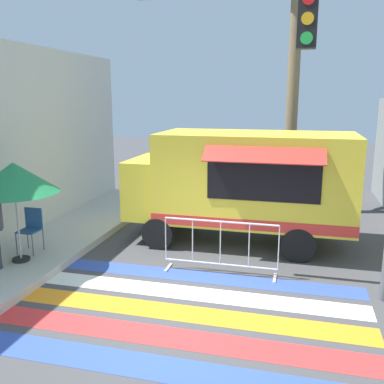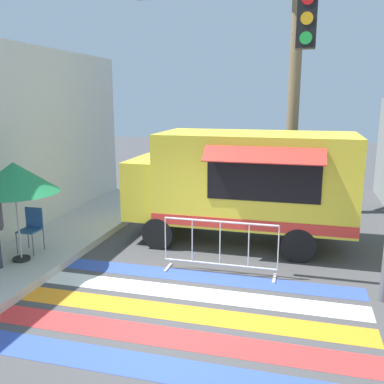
{
  "view_description": "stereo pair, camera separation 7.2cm",
  "coord_description": "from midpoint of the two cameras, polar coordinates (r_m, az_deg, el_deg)",
  "views": [
    {
      "loc": [
        1.85,
        -6.51,
        3.56
      ],
      "look_at": [
        -0.44,
        2.45,
        1.5
      ],
      "focal_mm": 40.0,
      "sensor_mm": 36.0,
      "label": 1
    },
    {
      "loc": [
        1.92,
        -6.5,
        3.56
      ],
      "look_at": [
        -0.44,
        2.45,
        1.5
      ],
      "focal_mm": 40.0,
      "sensor_mm": 36.0,
      "label": 2
    }
  ],
  "objects": [
    {
      "name": "ground_plane",
      "position": [
        7.65,
        -1.68,
        -15.18
      ],
      "size": [
        60.0,
        60.0,
        0.0
      ],
      "primitive_type": "plane",
      "color": "#424244"
    },
    {
      "name": "traffic_signal_pole",
      "position": [
        7.71,
        19.29,
        14.69
      ],
      "size": [
        4.72,
        0.29,
        5.78
      ],
      "color": "#515456",
      "rests_on": "ground_plane"
    },
    {
      "name": "palm_tree",
      "position": [
        13.52,
        13.48,
        18.59
      ],
      "size": [
        2.34,
        2.28,
        7.5
      ],
      "color": "#7A664C",
      "rests_on": "ground_plane"
    },
    {
      "name": "patio_umbrella",
      "position": [
        9.41,
        -22.87,
        1.73
      ],
      "size": [
        1.78,
        1.78,
        2.1
      ],
      "color": "black",
      "rests_on": "sidewalk_left"
    },
    {
      "name": "barricade_front",
      "position": [
        8.78,
        3.56,
        -7.36
      ],
      "size": [
        2.36,
        0.44,
        1.13
      ],
      "color": "#B7BABF",
      "rests_on": "ground_plane"
    },
    {
      "name": "folding_chair",
      "position": [
        10.2,
        -20.82,
        -4.2
      ],
      "size": [
        0.43,
        0.43,
        0.98
      ],
      "rotation": [
        0.0,
        0.0,
        -0.12
      ],
      "color": "#4C4C51",
      "rests_on": "sidewalk_left"
    },
    {
      "name": "food_truck",
      "position": [
        10.53,
        5.98,
        1.63
      ],
      "size": [
        5.43,
        2.65,
        2.73
      ],
      "color": "yellow",
      "rests_on": "ground_plane"
    },
    {
      "name": "crosswalk_painted",
      "position": [
        7.5,
        -2.06,
        -15.75
      ],
      "size": [
        6.4,
        3.6,
        0.01
      ],
      "color": "#334FB2",
      "rests_on": "ground_plane"
    }
  ]
}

